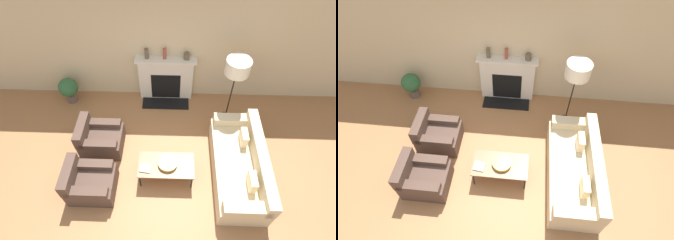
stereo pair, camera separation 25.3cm
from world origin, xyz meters
The scene contains 14 objects.
ground_plane centered at (0.00, 0.00, 0.00)m, with size 18.00×18.00×0.00m, color #99663D.
wall_back centered at (0.00, 2.71, 1.45)m, with size 18.00×0.06×2.90m.
fireplace centered at (0.13, 2.57, 0.58)m, with size 1.41×0.59×1.18m.
couch centered at (1.68, 0.40, 0.30)m, with size 0.93×2.15×0.79m.
armchair_near centered at (-1.22, -0.06, 0.28)m, with size 0.87×0.74×0.75m.
armchair_far centered at (-1.22, 0.96, 0.28)m, with size 0.87×0.74×0.75m.
coffee_table centered at (0.22, 0.30, 0.39)m, with size 1.08×0.57×0.42m.
bowl centered at (0.25, 0.31, 0.47)m, with size 0.37×0.37×0.08m.
book centered at (-0.18, 0.21, 0.43)m, with size 0.23×0.22×0.02m.
floor_lamp centered at (1.59, 1.90, 1.48)m, with size 0.50×0.50×1.70m.
mantel_vase_left centered at (-0.30, 2.58, 1.30)m, with size 0.09×0.09×0.24m.
mantel_vase_center_left centered at (0.11, 2.58, 1.32)m, with size 0.08×0.08×0.26m.
mantel_vase_center_right centered at (0.60, 2.58, 1.26)m, with size 0.13×0.13×0.15m.
potted_plant centered at (-2.24, 2.34, 0.40)m, with size 0.47×0.47×0.68m.
Camera 1 is at (0.33, -2.24, 4.86)m, focal length 28.00 mm.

